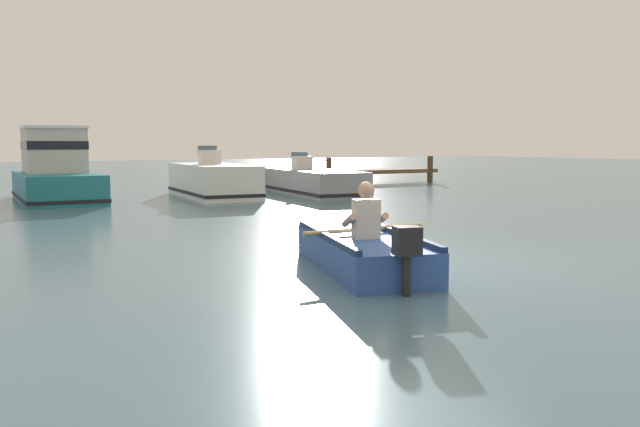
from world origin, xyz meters
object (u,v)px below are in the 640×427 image
rowboat_with_person (361,250)px  moored_boat_teal (56,174)px  moored_boat_grey (307,182)px  moored_boat_white (213,181)px

rowboat_with_person → moored_boat_teal: bearing=95.7°
moored_boat_teal → moored_boat_grey: moored_boat_teal is taller
moored_boat_white → rowboat_with_person: bearing=-104.0°
rowboat_with_person → moored_boat_grey: bearing=62.4°
rowboat_with_person → moored_boat_grey: moored_boat_grey is taller
moored_boat_teal → moored_boat_white: (4.48, -1.12, -0.30)m
moored_boat_white → moored_boat_grey: (3.41, -0.09, -0.12)m
rowboat_with_person → moored_boat_grey: 14.06m
moored_boat_teal → moored_boat_white: bearing=-14.0°
rowboat_with_person → moored_boat_white: moored_boat_white is taller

